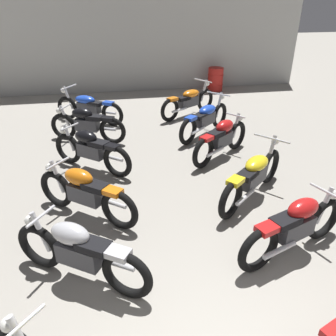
{
  "coord_description": "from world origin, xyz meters",
  "views": [
    {
      "loc": [
        -0.93,
        -0.97,
        3.25
      ],
      "look_at": [
        0.0,
        4.09,
        0.55
      ],
      "focal_mm": 35.44,
      "sensor_mm": 36.0,
      "label": 1
    }
  ],
  "objects_px": {
    "motorcycle_left_row_1": "(79,252)",
    "motorcycle_left_row_5": "(89,107)",
    "motorcycle_right_row_3": "(222,138)",
    "motorcycle_right_row_1": "(295,226)",
    "motorcycle_right_row_2": "(253,175)",
    "oil_drum": "(215,79)",
    "motorcycle_left_row_4": "(87,124)",
    "motorcycle_right_row_4": "(205,118)",
    "motorcycle_left_row_2": "(85,192)",
    "motorcycle_right_row_5": "(189,101)",
    "motorcycle_left_row_3": "(91,149)"
  },
  "relations": [
    {
      "from": "motorcycle_left_row_4",
      "to": "motorcycle_right_row_2",
      "type": "xyz_separation_m",
      "value": [
        2.94,
        -3.17,
        -0.01
      ]
    },
    {
      "from": "oil_drum",
      "to": "motorcycle_right_row_3",
      "type": "bearing_deg",
      "value": -106.34
    },
    {
      "from": "motorcycle_right_row_3",
      "to": "motorcycle_right_row_5",
      "type": "bearing_deg",
      "value": 90.56
    },
    {
      "from": "motorcycle_left_row_5",
      "to": "motorcycle_right_row_1",
      "type": "distance_m",
      "value": 6.69
    },
    {
      "from": "motorcycle_left_row_1",
      "to": "motorcycle_left_row_5",
      "type": "distance_m",
      "value": 6.01
    },
    {
      "from": "motorcycle_right_row_2",
      "to": "oil_drum",
      "type": "relative_size",
      "value": 2.03
    },
    {
      "from": "motorcycle_left_row_2",
      "to": "motorcycle_right_row_2",
      "type": "distance_m",
      "value": 2.87
    },
    {
      "from": "motorcycle_left_row_4",
      "to": "oil_drum",
      "type": "bearing_deg",
      "value": 42.08
    },
    {
      "from": "motorcycle_left_row_5",
      "to": "motorcycle_right_row_1",
      "type": "bearing_deg",
      "value": -64.1
    },
    {
      "from": "motorcycle_right_row_1",
      "to": "motorcycle_right_row_5",
      "type": "height_order",
      "value": "motorcycle_right_row_5"
    },
    {
      "from": "motorcycle_left_row_5",
      "to": "motorcycle_right_row_4",
      "type": "distance_m",
      "value": 3.32
    },
    {
      "from": "motorcycle_left_row_2",
      "to": "oil_drum",
      "type": "relative_size",
      "value": 1.89
    },
    {
      "from": "motorcycle_right_row_3",
      "to": "motorcycle_right_row_4",
      "type": "height_order",
      "value": "motorcycle_right_row_4"
    },
    {
      "from": "motorcycle_left_row_5",
      "to": "motorcycle_left_row_2",
      "type": "bearing_deg",
      "value": -89.1
    },
    {
      "from": "motorcycle_right_row_3",
      "to": "oil_drum",
      "type": "xyz_separation_m",
      "value": [
        1.64,
        5.61,
        -0.03
      ]
    },
    {
      "from": "motorcycle_left_row_1",
      "to": "motorcycle_right_row_5",
      "type": "height_order",
      "value": "motorcycle_right_row_5"
    },
    {
      "from": "motorcycle_right_row_5",
      "to": "motorcycle_left_row_3",
      "type": "bearing_deg",
      "value": -132.68
    },
    {
      "from": "oil_drum",
      "to": "motorcycle_left_row_3",
      "type": "bearing_deg",
      "value": -128.07
    },
    {
      "from": "motorcycle_right_row_1",
      "to": "motorcycle_left_row_4",
      "type": "bearing_deg",
      "value": 122.36
    },
    {
      "from": "motorcycle_right_row_5",
      "to": "oil_drum",
      "type": "height_order",
      "value": "motorcycle_right_row_5"
    },
    {
      "from": "motorcycle_left_row_5",
      "to": "motorcycle_left_row_3",
      "type": "bearing_deg",
      "value": -87.54
    },
    {
      "from": "motorcycle_left_row_2",
      "to": "oil_drum",
      "type": "height_order",
      "value": "motorcycle_left_row_2"
    },
    {
      "from": "motorcycle_right_row_5",
      "to": "motorcycle_right_row_4",
      "type": "bearing_deg",
      "value": -88.29
    },
    {
      "from": "motorcycle_left_row_2",
      "to": "motorcycle_right_row_3",
      "type": "bearing_deg",
      "value": 31.31
    },
    {
      "from": "motorcycle_left_row_2",
      "to": "motorcycle_right_row_5",
      "type": "relative_size",
      "value": 0.85
    },
    {
      "from": "motorcycle_left_row_2",
      "to": "motorcycle_right_row_5",
      "type": "xyz_separation_m",
      "value": [
        2.83,
        4.68,
        -0.01
      ]
    },
    {
      "from": "motorcycle_left_row_2",
      "to": "motorcycle_left_row_4",
      "type": "bearing_deg",
      "value": 91.34
    },
    {
      "from": "motorcycle_left_row_3",
      "to": "motorcycle_right_row_4",
      "type": "xyz_separation_m",
      "value": [
        2.82,
        1.42,
        -0.01
      ]
    },
    {
      "from": "motorcycle_left_row_4",
      "to": "motorcycle_left_row_5",
      "type": "distance_m",
      "value": 1.4
    },
    {
      "from": "motorcycle_right_row_3",
      "to": "motorcycle_right_row_5",
      "type": "xyz_separation_m",
      "value": [
        -0.03,
        2.94,
        -0.01
      ]
    },
    {
      "from": "motorcycle_left_row_4",
      "to": "motorcycle_right_row_1",
      "type": "distance_m",
      "value": 5.46
    },
    {
      "from": "motorcycle_left_row_1",
      "to": "motorcycle_right_row_1",
      "type": "xyz_separation_m",
      "value": [
        2.87,
        -0.01,
        0.0
      ]
    },
    {
      "from": "motorcycle_right_row_1",
      "to": "motorcycle_right_row_3",
      "type": "relative_size",
      "value": 1.16
    },
    {
      "from": "motorcycle_right_row_3",
      "to": "motorcycle_right_row_1",
      "type": "bearing_deg",
      "value": -90.16
    },
    {
      "from": "motorcycle_right_row_4",
      "to": "motorcycle_right_row_5",
      "type": "height_order",
      "value": "same"
    },
    {
      "from": "motorcycle_left_row_2",
      "to": "motorcycle_right_row_3",
      "type": "height_order",
      "value": "same"
    },
    {
      "from": "motorcycle_left_row_4",
      "to": "oil_drum",
      "type": "relative_size",
      "value": 2.17
    },
    {
      "from": "motorcycle_right_row_4",
      "to": "motorcycle_right_row_3",
      "type": "bearing_deg",
      "value": -90.8
    },
    {
      "from": "motorcycle_left_row_2",
      "to": "motorcycle_right_row_4",
      "type": "height_order",
      "value": "motorcycle_right_row_4"
    },
    {
      "from": "motorcycle_right_row_2",
      "to": "motorcycle_right_row_5",
      "type": "distance_m",
      "value": 4.63
    },
    {
      "from": "motorcycle_right_row_2",
      "to": "motorcycle_right_row_1",
      "type": "bearing_deg",
      "value": -90.63
    },
    {
      "from": "motorcycle_left_row_1",
      "to": "motorcycle_left_row_2",
      "type": "bearing_deg",
      "value": 89.18
    },
    {
      "from": "motorcycle_left_row_3",
      "to": "motorcycle_right_row_3",
      "type": "relative_size",
      "value": 0.98
    },
    {
      "from": "motorcycle_right_row_2",
      "to": "motorcycle_left_row_4",
      "type": "bearing_deg",
      "value": 132.87
    },
    {
      "from": "motorcycle_left_row_1",
      "to": "oil_drum",
      "type": "bearing_deg",
      "value": 62.65
    },
    {
      "from": "motorcycle_right_row_3",
      "to": "motorcycle_left_row_2",
      "type": "bearing_deg",
      "value": -148.69
    },
    {
      "from": "motorcycle_left_row_4",
      "to": "motorcycle_left_row_5",
      "type": "bearing_deg",
      "value": 89.9
    },
    {
      "from": "motorcycle_left_row_2",
      "to": "motorcycle_right_row_3",
      "type": "distance_m",
      "value": 3.34
    },
    {
      "from": "motorcycle_left_row_5",
      "to": "motorcycle_right_row_1",
      "type": "xyz_separation_m",
      "value": [
        2.92,
        -6.02,
        0.01
      ]
    },
    {
      "from": "motorcycle_left_row_4",
      "to": "motorcycle_left_row_1",
      "type": "bearing_deg",
      "value": -89.31
    }
  ]
}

